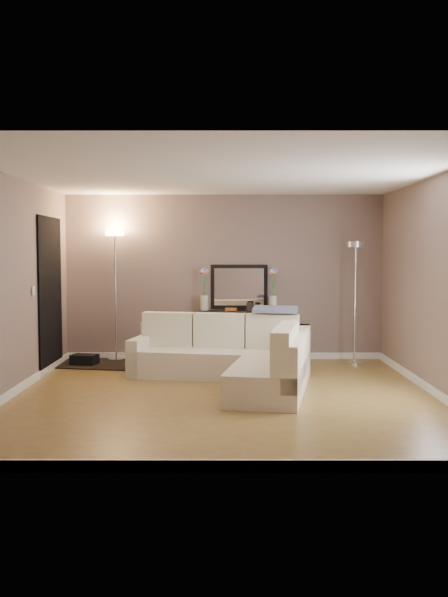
{
  "coord_description": "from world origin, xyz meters",
  "views": [
    {
      "loc": [
        0.01,
        -7.76,
        1.7
      ],
      "look_at": [
        0.0,
        0.8,
        1.1
      ],
      "focal_mm": 40.0,
      "sensor_mm": 36.0,
      "label": 1
    }
  ],
  "objects_px": {
    "console_table": "(234,333)",
    "sectional_sofa": "(238,359)",
    "floor_lamp_lit": "(115,269)",
    "floor_lamp_unlit": "(355,278)"
  },
  "relations": [
    {
      "from": "floor_lamp_unlit",
      "to": "console_table",
      "type": "bearing_deg",
      "value": 169.64
    },
    {
      "from": "console_table",
      "to": "floor_lamp_unlit",
      "type": "height_order",
      "value": "floor_lamp_unlit"
    },
    {
      "from": "sectional_sofa",
      "to": "console_table",
      "type": "relative_size",
      "value": 2.11
    },
    {
      "from": "console_table",
      "to": "floor_lamp_lit",
      "type": "xyz_separation_m",
      "value": [
        -1.84,
        0.02,
        1.0
      ]
    },
    {
      "from": "console_table",
      "to": "sectional_sofa",
      "type": "bearing_deg",
      "value": -88.73
    },
    {
      "from": "sectional_sofa",
      "to": "floor_lamp_lit",
      "type": "height_order",
      "value": "floor_lamp_lit"
    },
    {
      "from": "floor_lamp_unlit",
      "to": "sectional_sofa",
      "type": "bearing_deg",
      "value": -141.59
    },
    {
      "from": "console_table",
      "to": "floor_lamp_lit",
      "type": "distance_m",
      "value": 2.1
    },
    {
      "from": "sectional_sofa",
      "to": "floor_lamp_unlit",
      "type": "bearing_deg",
      "value": 38.41
    },
    {
      "from": "floor_lamp_lit",
      "to": "floor_lamp_unlit",
      "type": "xyz_separation_m",
      "value": [
        3.67,
        -0.35,
        -0.13
      ]
    }
  ]
}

